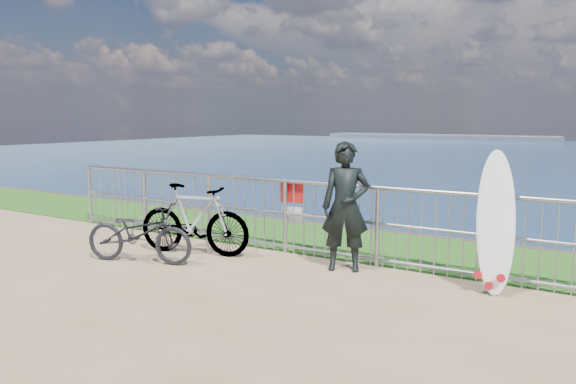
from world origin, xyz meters
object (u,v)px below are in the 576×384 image
Objects in this scene: surfboard at (495,228)px; bicycle_near at (139,233)px; surfer at (346,207)px; bicycle_far at (194,219)px.

surfboard is 4.74m from bicycle_near.
surfer is at bearing -83.00° from bicycle_near.
surfboard is 4.26m from bicycle_far.
bicycle_near is (-4.56, -1.26, -0.35)m from surfboard.
surfer reaches higher than surfboard.
surfer is 0.98× the size of bicycle_far.
bicycle_near is (-2.65, -1.20, -0.45)m from surfer.
surfer is 2.37m from bicycle_far.
surfer is 1.92m from surfboard.
surfboard reaches higher than bicycle_far.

